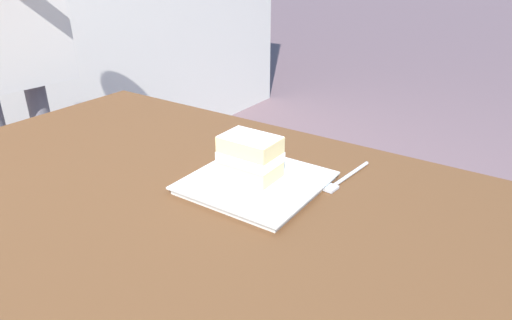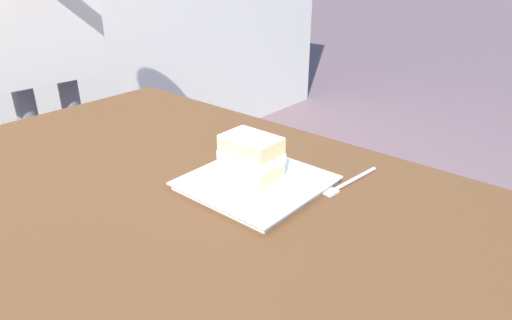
{
  "view_description": "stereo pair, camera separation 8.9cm",
  "coord_description": "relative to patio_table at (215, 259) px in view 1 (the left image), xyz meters",
  "views": [
    {
      "loc": [
        -0.45,
        0.52,
        1.17
      ],
      "look_at": [
        0.01,
        -0.15,
        0.79
      ],
      "focal_mm": 31.31,
      "sensor_mm": 36.0,
      "label": 1
    },
    {
      "loc": [
        -0.52,
        0.47,
        1.17
      ],
      "look_at": [
        0.01,
        -0.15,
        0.79
      ],
      "focal_mm": 31.31,
      "sensor_mm": 36.0,
      "label": 2
    }
  ],
  "objects": [
    {
      "name": "patio_table",
      "position": [
        0.0,
        0.0,
        0.0
      ],
      "size": [
        1.57,
        0.94,
        0.73
      ],
      "color": "brown",
      "rests_on": "ground"
    },
    {
      "name": "cake_slice",
      "position": [
        0.02,
        -0.15,
        0.15
      ],
      "size": [
        0.12,
        0.08,
        0.09
      ],
      "color": "#EAD18C",
      "rests_on": "dessert_plate"
    },
    {
      "name": "dessert_plate",
      "position": [
        0.01,
        -0.15,
        0.1
      ],
      "size": [
        0.26,
        0.26,
        0.02
      ],
      "color": "white",
      "rests_on": "patio_table"
    },
    {
      "name": "dessert_fork",
      "position": [
        -0.13,
        -0.28,
        0.09
      ],
      "size": [
        0.03,
        0.17,
        0.01
      ],
      "color": "silver",
      "rests_on": "patio_table"
    }
  ]
}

